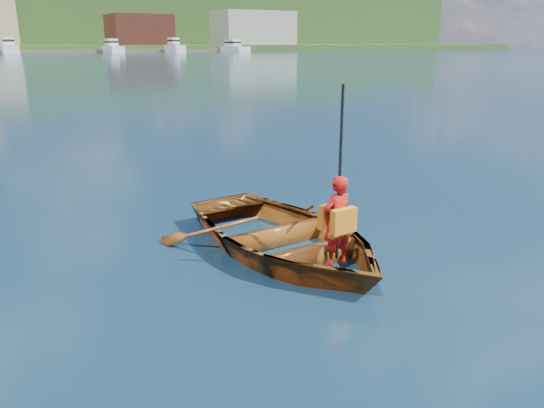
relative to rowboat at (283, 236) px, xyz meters
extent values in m
plane|color=#172745|center=(0.41, 0.92, -0.23)|extent=(600.00, 600.00, 0.00)
imported|color=maroon|center=(0.00, 0.00, 0.00)|extent=(2.89, 3.84, 0.76)
imported|color=red|center=(0.22, -0.89, 0.43)|extent=(0.43, 0.30, 1.12)
cube|color=orange|center=(0.23, -1.00, 0.47)|extent=(0.35, 0.13, 0.30)
cube|color=orange|center=(0.21, -0.77, 0.47)|extent=(0.35, 0.11, 0.30)
cube|color=orange|center=(0.22, -0.89, 0.29)|extent=(0.32, 0.24, 0.05)
cylinder|color=black|center=(0.36, -0.72, 0.95)|extent=(0.04, 0.04, 2.15)
cube|color=brown|center=(9.35, 148.92, 0.17)|extent=(159.94, 14.05, 0.80)
cube|color=maroon|center=(45.41, 165.92, 6.27)|extent=(18.00, 16.00, 9.00)
cube|color=gray|center=(85.41, 165.92, 7.27)|extent=(26.00, 16.00, 11.00)
cube|color=white|center=(6.58, 143.92, 0.65)|extent=(3.54, 12.65, 2.18)
cube|color=white|center=(6.58, 145.18, 2.86)|extent=(2.48, 5.69, 1.80)
cube|color=black|center=(6.58, 145.18, 2.96)|extent=(2.55, 5.94, 0.50)
cube|color=white|center=(31.69, 143.92, 0.53)|extent=(3.34, 11.94, 1.89)
cube|color=white|center=(31.69, 145.11, 2.56)|extent=(2.34, 5.37, 1.80)
cube|color=black|center=(31.69, 145.11, 2.66)|extent=(2.41, 5.61, 0.50)
cube|color=white|center=(49.05, 143.92, 0.67)|extent=(2.84, 10.13, 2.24)
cube|color=white|center=(49.05, 144.93, 2.92)|extent=(1.99, 4.56, 1.80)
cube|color=black|center=(49.05, 144.93, 3.02)|extent=(2.04, 4.76, 0.50)
cube|color=white|center=(67.76, 143.92, 0.48)|extent=(3.75, 13.38, 1.76)
cube|color=white|center=(67.76, 145.25, 2.43)|extent=(2.62, 6.02, 1.80)
cube|color=black|center=(67.76, 145.25, 2.53)|extent=(2.70, 6.29, 0.50)
cylinder|color=#382314|center=(27.11, 268.02, 18.95)|extent=(0.80, 0.80, 3.51)
cylinder|color=#382314|center=(115.17, 245.66, 14.49)|extent=(0.80, 0.80, 3.54)
sphere|color=#265220|center=(115.17, 245.66, 19.21)|extent=(6.60, 6.60, 6.60)
cylinder|color=#382314|center=(125.09, 246.17, 14.53)|extent=(0.80, 0.80, 3.42)
sphere|color=#265220|center=(125.09, 246.17, 19.09)|extent=(6.38, 6.38, 6.38)
cylinder|color=#382314|center=(23.20, 224.91, 10.52)|extent=(0.80, 0.80, 3.90)
sphere|color=#265220|center=(23.20, 224.91, 15.73)|extent=(7.29, 7.29, 7.29)
cylinder|color=#382314|center=(142.35, 209.28, 6.81)|extent=(0.80, 0.80, 2.72)
sphere|color=#265220|center=(142.35, 209.28, 10.44)|extent=(5.09, 5.09, 5.09)
cylinder|color=#382314|center=(95.10, 255.93, 16.58)|extent=(0.80, 0.80, 3.62)
sphere|color=#265220|center=(95.10, 255.93, 21.41)|extent=(6.75, 6.75, 6.75)
cylinder|color=#382314|center=(49.61, 233.42, 12.05)|extent=(0.80, 0.80, 3.56)
sphere|color=#265220|center=(49.61, 233.42, 16.80)|extent=(6.65, 6.65, 6.65)
cylinder|color=#382314|center=(73.35, 242.66, 13.84)|extent=(0.80, 0.80, 3.44)
sphere|color=#265220|center=(73.35, 242.66, 18.44)|extent=(6.43, 6.43, 6.43)
cylinder|color=#382314|center=(151.66, 197.55, 5.04)|extent=(0.80, 0.80, 3.89)
sphere|color=#265220|center=(151.66, 197.55, 10.23)|extent=(7.26, 7.26, 7.26)
cylinder|color=#382314|center=(104.50, 196.83, 4.32)|extent=(0.80, 0.80, 2.73)
sphere|color=#265220|center=(104.50, 196.83, 7.96)|extent=(5.10, 5.10, 5.10)
cylinder|color=#382314|center=(152.93, 249.84, 15.30)|extent=(0.80, 0.80, 3.49)
sphere|color=#265220|center=(152.93, 249.84, 19.95)|extent=(6.51, 6.51, 6.51)
cylinder|color=#382314|center=(61.54, 202.84, 5.59)|extent=(0.80, 0.80, 2.87)
sphere|color=#265220|center=(61.54, 202.84, 9.42)|extent=(5.36, 5.36, 5.36)
cylinder|color=#382314|center=(56.17, 213.65, 7.74)|extent=(0.80, 0.80, 2.85)
sphere|color=#265220|center=(56.17, 213.65, 11.54)|extent=(5.32, 5.32, 5.32)
cylinder|color=#382314|center=(50.30, 208.93, 6.90)|extent=(0.80, 0.80, 3.05)
sphere|color=#265220|center=(50.30, 208.93, 10.97)|extent=(5.70, 5.70, 5.70)
camera|label=1|loc=(-3.39, -5.73, 2.48)|focal=35.00mm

